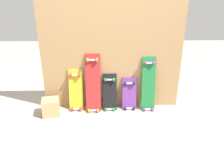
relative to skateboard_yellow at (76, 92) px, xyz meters
name	(u,v)px	position (x,y,z in m)	size (l,w,h in m)	color
ground_plane	(112,107)	(0.56, 0.03, -0.29)	(12.00, 12.00, 0.00)	#A89E8E
plywood_wall_panel	(112,50)	(0.56, 0.10, 0.64)	(2.13, 0.04, 1.86)	tan
skateboard_yellow	(76,92)	(0.00, 0.00, 0.00)	(0.22, 0.20, 0.71)	gold
skateboard_red	(93,85)	(0.27, -0.03, 0.12)	(0.23, 0.25, 0.95)	#B22626
skateboard_black	(110,94)	(0.53, -0.01, -0.04)	(0.21, 0.20, 0.63)	black
skateboard_purple	(129,96)	(0.84, 0.00, -0.07)	(0.22, 0.18, 0.57)	#6B338C
skateboard_green	(148,86)	(1.13, -0.01, 0.09)	(0.21, 0.22, 0.90)	#1E7238
wooden_crate	(51,107)	(-0.36, -0.17, -0.16)	(0.25, 0.25, 0.25)	tan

